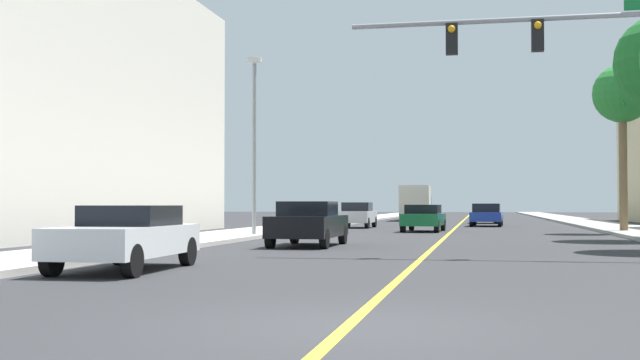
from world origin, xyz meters
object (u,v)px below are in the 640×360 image
object	(u,v)px
traffic_signal_mast	(607,66)
palm_far	(622,96)
car_black	(308,223)
car_white	(127,236)
car_silver	(357,215)
delivery_truck	(416,202)
street_lamp	(254,135)
car_blue	(487,214)
car_yellow	(485,213)
car_green	(424,217)

from	to	relation	value
traffic_signal_mast	palm_far	size ratio (longest dim) A/B	1.23
traffic_signal_mast	palm_far	xyz separation A→B (m)	(3.39, 18.16, 1.57)
palm_far	car_black	bearing A→B (deg)	-130.90
palm_far	car_white	xyz separation A→B (m)	(-13.89, -24.29, -5.81)
car_silver	delivery_truck	world-z (taller)	delivery_truck
street_lamp	car_blue	distance (m)	22.16
car_silver	car_blue	xyz separation A→B (m)	(7.52, 4.96, -0.02)
car_yellow	car_green	world-z (taller)	car_yellow
car_black	car_blue	bearing A→B (deg)	77.32
delivery_truck	palm_far	bearing A→B (deg)	-68.71
car_yellow	traffic_signal_mast	bearing A→B (deg)	-86.91
traffic_signal_mast	street_lamp	size ratio (longest dim) A/B	1.32
car_green	delivery_truck	bearing A→B (deg)	98.22
palm_far	car_silver	bearing A→B (deg)	154.35
car_yellow	car_black	size ratio (longest dim) A/B	0.92
car_black	delivery_truck	size ratio (longest dim) A/B	0.49
street_lamp	car_blue	xyz separation A→B (m)	(9.55, 19.69, -3.50)
car_yellow	car_black	world-z (taller)	car_black
car_yellow	delivery_truck	bearing A→B (deg)	122.34
street_lamp	delivery_truck	size ratio (longest dim) A/B	0.83
traffic_signal_mast	delivery_truck	size ratio (longest dim) A/B	1.10
street_lamp	car_white	bearing A→B (deg)	-83.14
car_green	car_black	bearing A→B (deg)	-97.55
car_silver	car_green	xyz separation A→B (m)	(4.30, -5.84, -0.04)
car_black	delivery_truck	bearing A→B (deg)	90.10
street_lamp	delivery_truck	world-z (taller)	street_lamp
car_silver	street_lamp	bearing A→B (deg)	83.33
traffic_signal_mast	delivery_truck	distance (m)	47.01
car_black	traffic_signal_mast	bearing A→B (deg)	-24.32
car_blue	car_white	bearing A→B (deg)	-99.20
car_black	car_silver	xyz separation A→B (m)	(-1.57, 20.74, 0.00)
street_lamp	car_white	world-z (taller)	street_lamp
palm_far	car_white	world-z (taller)	palm_far
street_lamp	car_black	world-z (taller)	street_lamp
palm_far	car_yellow	bearing A→B (deg)	108.11
palm_far	car_green	distance (m)	11.15
car_black	delivery_truck	distance (m)	42.04
palm_far	car_blue	distance (m)	14.39
car_yellow	car_white	world-z (taller)	car_yellow
street_lamp	car_green	bearing A→B (deg)	54.49
traffic_signal_mast	car_white	distance (m)	12.87
car_silver	car_white	size ratio (longest dim) A/B	0.91
car_yellow	car_green	xyz separation A→B (m)	(-3.15, -18.59, -0.03)
traffic_signal_mast	street_lamp	xyz separation A→B (m)	(-12.44, 10.06, -0.72)
car_green	delivery_truck	distance (m)	27.27
street_lamp	car_yellow	distance (m)	29.29
car_yellow	delivery_truck	world-z (taller)	delivery_truck
traffic_signal_mast	car_white	world-z (taller)	traffic_signal_mast
car_silver	car_blue	size ratio (longest dim) A/B	0.83
car_white	car_blue	world-z (taller)	car_blue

